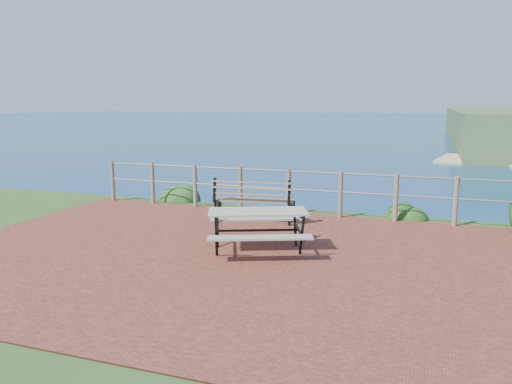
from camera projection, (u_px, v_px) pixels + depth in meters
ground at (232, 257)px, 8.03m from camera, size 10.00×7.00×0.12m
ocean at (426, 110)px, 193.75m from camera, size 1200.00×1200.00×0.00m
safety_railing at (289, 189)px, 11.04m from camera, size 9.40×0.10×1.00m
picnic_table at (258, 226)px, 8.24m from camera, size 1.75×1.32×0.68m
park_bench at (254, 194)px, 10.24m from camera, size 1.70×0.63×0.94m
shrub_lip_west at (183, 200)px, 12.81m from camera, size 0.82×0.82×0.59m
shrub_lip_east at (404, 217)px, 10.89m from camera, size 0.77×0.77×0.52m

